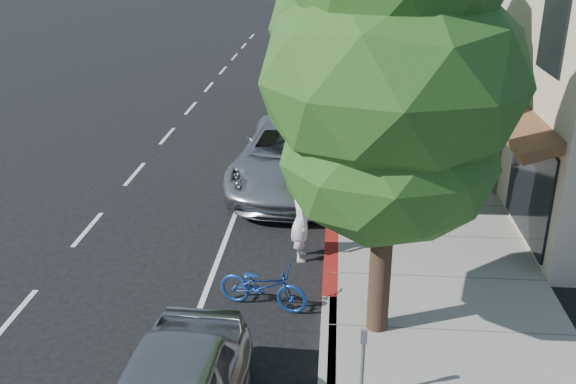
# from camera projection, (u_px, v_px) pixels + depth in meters

# --- Properties ---
(ground) EXTENTS (120.00, 120.00, 0.00)m
(ground) POSITION_uv_depth(u_px,v_px,m) (330.00, 278.00, 14.01)
(ground) COLOR black
(ground) RESTS_ON ground
(sidewalk) EXTENTS (4.60, 56.00, 0.15)m
(sidewalk) POSITION_uv_depth(u_px,v_px,m) (404.00, 158.00, 21.19)
(sidewalk) COLOR gray
(sidewalk) RESTS_ON ground
(curb) EXTENTS (0.30, 56.00, 0.15)m
(curb) POSITION_uv_depth(u_px,v_px,m) (335.00, 156.00, 21.36)
(curb) COLOR #9E998E
(curb) RESTS_ON ground
(curb_red_segment) EXTENTS (0.32, 4.00, 0.15)m
(curb_red_segment) POSITION_uv_depth(u_px,v_px,m) (331.00, 254.00, 14.90)
(curb_red_segment) COLOR maroon
(curb_red_segment) RESTS_ON ground
(storefront_building) EXTENTS (10.00, 36.00, 7.00)m
(storefront_building) POSITION_uv_depth(u_px,v_px,m) (555.00, 16.00, 28.59)
(storefront_building) COLOR beige
(storefront_building) RESTS_ON ground
(street_tree_0) EXTENTS (4.38, 4.38, 7.60)m
(street_tree_0) POSITION_uv_depth(u_px,v_px,m) (392.00, 85.00, 10.30)
(street_tree_0) COLOR black
(street_tree_0) RESTS_ON ground
(street_tree_1) EXTENTS (5.36, 5.36, 7.88)m
(street_tree_1) POSITION_uv_depth(u_px,v_px,m) (374.00, 31.00, 15.83)
(street_tree_1) COLOR black
(street_tree_1) RESTS_ON ground
(street_tree_2) EXTENTS (4.18, 4.18, 6.75)m
(street_tree_2) POSITION_uv_depth(u_px,v_px,m) (365.00, 23.00, 21.59)
(street_tree_2) COLOR black
(street_tree_2) RESTS_ON ground
(cyclist) EXTENTS (0.54, 0.75, 1.92)m
(cyclist) POSITION_uv_depth(u_px,v_px,m) (301.00, 220.00, 14.51)
(cyclist) COLOR white
(cyclist) RESTS_ON ground
(bicycle) EXTENTS (1.95, 1.10, 0.97)m
(bicycle) POSITION_uv_depth(u_px,v_px,m) (263.00, 286.00, 12.77)
(bicycle) COLOR #163E97
(bicycle) RESTS_ON ground
(silver_suv) EXTENTS (3.57, 6.90, 1.86)m
(silver_suv) POSITION_uv_depth(u_px,v_px,m) (293.00, 155.00, 18.82)
(silver_suv) COLOR #B7B7BD
(silver_suv) RESTS_ON ground
(dark_sedan) EXTENTS (1.53, 4.13, 1.35)m
(dark_sedan) POSITION_uv_depth(u_px,v_px,m) (323.00, 92.00, 27.17)
(dark_sedan) COLOR black
(dark_sedan) RESTS_ON ground
(white_pickup) EXTENTS (3.30, 6.56, 1.83)m
(white_pickup) POSITION_uv_depth(u_px,v_px,m) (328.00, 59.00, 32.88)
(white_pickup) COLOR silver
(white_pickup) RESTS_ON ground
(dark_suv_far) EXTENTS (1.93, 4.47, 1.50)m
(dark_suv_far) POSITION_uv_depth(u_px,v_px,m) (313.00, 52.00, 35.65)
(dark_suv_far) COLOR black
(dark_suv_far) RESTS_ON ground
(pedestrian) EXTENTS (0.98, 0.80, 1.86)m
(pedestrian) POSITION_uv_depth(u_px,v_px,m) (445.00, 134.00, 20.21)
(pedestrian) COLOR black
(pedestrian) RESTS_ON sidewalk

